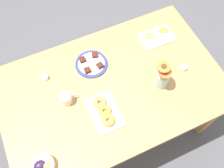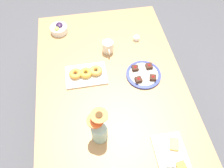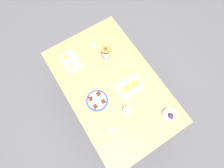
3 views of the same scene
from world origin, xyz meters
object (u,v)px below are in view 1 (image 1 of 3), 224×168
at_px(grape_bowl, 43,166).
at_px(jam_cup_honey, 45,77).
at_px(coffee_mug, 66,99).
at_px(dessert_plate, 91,64).
at_px(flower_vase, 162,78).
at_px(jam_cup_berry, 184,68).
at_px(cheese_platter, 157,37).
at_px(croissant_platter, 104,112).
at_px(dining_table, 112,92).

bearing_deg(grape_bowl, jam_cup_honey, 72.05).
height_order(coffee_mug, dessert_plate, coffee_mug).
relative_size(dessert_plate, flower_vase, 0.98).
bearing_deg(flower_vase, jam_cup_berry, 11.18).
height_order(cheese_platter, croissant_platter, croissant_platter).
distance_m(dining_table, jam_cup_berry, 0.56).
relative_size(croissant_platter, jam_cup_berry, 5.83).
bearing_deg(dining_table, grape_bowl, -151.53).
distance_m(jam_cup_honey, jam_cup_berry, 1.02).
bearing_deg(croissant_platter, dining_table, 51.21).
bearing_deg(jam_cup_honey, coffee_mug, -70.84).
bearing_deg(flower_vase, jam_cup_honey, 152.25).
relative_size(coffee_mug, grape_bowl, 0.86).
xyz_separation_m(coffee_mug, grape_bowl, (-0.27, -0.35, -0.02)).
xyz_separation_m(cheese_platter, dessert_plate, (-0.57, -0.02, 0.00)).
bearing_deg(dessert_plate, grape_bowl, -134.02).
bearing_deg(jam_cup_honey, grape_bowl, -107.95).
bearing_deg(dessert_plate, croissant_platter, -99.39).
relative_size(dining_table, flower_vase, 6.52).
bearing_deg(cheese_platter, grape_bowl, -152.55).
relative_size(coffee_mug, cheese_platter, 0.45).
bearing_deg(cheese_platter, dining_table, -153.78).
bearing_deg(dessert_plate, cheese_platter, 1.82).
height_order(jam_cup_honey, flower_vase, flower_vase).
relative_size(jam_cup_honey, jam_cup_berry, 1.00).
bearing_deg(coffee_mug, cheese_platter, 15.01).
height_order(coffee_mug, flower_vase, flower_vase).
distance_m(coffee_mug, flower_vase, 0.67).
xyz_separation_m(grape_bowl, jam_cup_berry, (1.15, 0.25, -0.01)).
bearing_deg(flower_vase, dessert_plate, 137.26).
relative_size(cheese_platter, flower_vase, 1.06).
height_order(jam_cup_honey, dessert_plate, dessert_plate).
height_order(dining_table, jam_cup_honey, jam_cup_honey).
distance_m(coffee_mug, dessert_plate, 0.34).
distance_m(grape_bowl, jam_cup_berry, 1.17).
height_order(dining_table, coffee_mug, coffee_mug).
relative_size(grape_bowl, jam_cup_berry, 2.80).
xyz_separation_m(croissant_platter, jam_cup_honey, (-0.29, 0.42, -0.00)).
bearing_deg(jam_cup_berry, dining_table, 171.37).
height_order(jam_cup_honey, jam_cup_berry, same).
relative_size(grape_bowl, flower_vase, 0.55).
distance_m(grape_bowl, flower_vase, 0.95).
xyz_separation_m(grape_bowl, dessert_plate, (0.54, 0.56, -0.02)).
distance_m(coffee_mug, grape_bowl, 0.45).
distance_m(cheese_platter, croissant_platter, 0.76).
bearing_deg(coffee_mug, croissant_platter, -42.30).
bearing_deg(dessert_plate, coffee_mug, -142.28).
distance_m(cheese_platter, dessert_plate, 0.57).
distance_m(jam_cup_honey, dessert_plate, 0.35).
height_order(grape_bowl, croissant_platter, grape_bowl).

